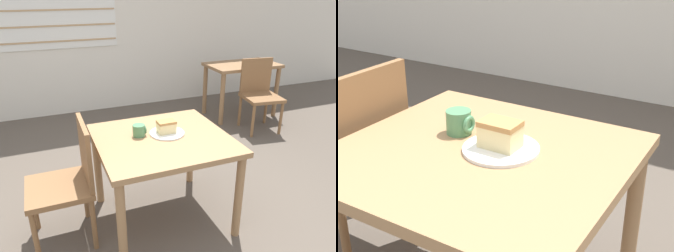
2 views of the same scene
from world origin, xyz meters
TOP-DOWN VIEW (x-y plane):
  - dining_table_near at (0.11, 0.30)m, footprint 0.95×0.89m
  - chair_near_window at (-0.58, 0.34)m, footprint 0.43×0.43m
  - plate at (0.16, 0.34)m, footprint 0.26×0.26m
  - cake_slice at (0.15, 0.35)m, footprint 0.13×0.09m
  - coffee_mug at (-0.04, 0.39)m, footprint 0.10×0.09m

SIDE VIEW (x-z plane):
  - chair_near_window at x=-0.58m, z-range 0.04..0.93m
  - dining_table_near at x=0.11m, z-range 0.25..0.96m
  - plate at x=0.16m, z-range 0.70..0.72m
  - coffee_mug at x=-0.04m, z-range 0.70..0.79m
  - cake_slice at x=0.15m, z-range 0.72..0.81m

